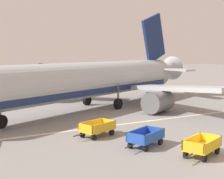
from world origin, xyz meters
The scene contains 6 objects.
ground_plane centered at (0.00, 0.00, 0.00)m, with size 220.00×220.00×0.00m, color gray.
apron_stripe centered at (0.00, 9.57, 0.01)m, with size 120.00×0.36×0.01m, color silver.
airplane centered at (0.56, 17.75, 3.05)m, with size 35.82×29.32×11.34m.
baggage_cart_third_in_row centered at (-1.27, -0.03, 0.60)m, with size 3.57×2.23×1.07m.
baggage_cart_fourth_in_row centered at (-2.98, 3.20, 0.60)m, with size 3.55×2.28×1.07m.
baggage_cart_far_end centered at (-4.49, 7.06, 0.60)m, with size 3.60×2.13×1.07m.
Camera 1 is at (-15.22, -13.88, 6.06)m, focal length 53.52 mm.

